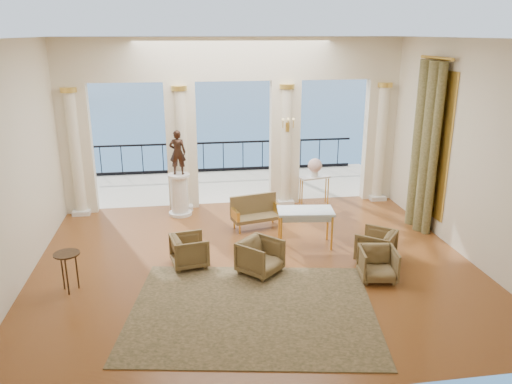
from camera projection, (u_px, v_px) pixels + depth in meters
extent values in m
plane|color=#4B200B|center=(255.00, 264.00, 10.39)|extent=(9.00, 9.00, 0.00)
plane|color=#EDE3C7|center=(304.00, 240.00, 5.93)|extent=(9.00, 0.00, 9.00)
plane|color=#EDE3C7|center=(10.00, 168.00, 9.06)|extent=(0.00, 8.00, 8.00)
plane|color=#EDE3C7|center=(469.00, 151.00, 10.34)|extent=(0.00, 8.00, 8.00)
plane|color=white|center=(255.00, 38.00, 9.01)|extent=(9.00, 9.00, 0.00)
cube|color=#EEE3C4|center=(233.00, 59.00, 12.80)|extent=(9.00, 0.30, 1.10)
cube|color=#EEE3C4|center=(77.00, 150.00, 12.90)|extent=(0.80, 0.30, 3.40)
cylinder|color=#EEE3C4|center=(76.00, 155.00, 12.77)|extent=(0.28, 0.28, 3.20)
cylinder|color=gold|center=(68.00, 90.00, 12.26)|extent=(0.40, 0.40, 0.12)
cube|color=silver|center=(82.00, 212.00, 13.24)|extent=(0.45, 0.45, 0.12)
cube|color=#EEE3C4|center=(182.00, 146.00, 13.29)|extent=(0.80, 0.30, 3.40)
cylinder|color=#EEE3C4|center=(182.00, 151.00, 13.15)|extent=(0.28, 0.28, 3.20)
cylinder|color=gold|center=(179.00, 88.00, 12.64)|extent=(0.40, 0.40, 0.12)
cube|color=silver|center=(185.00, 206.00, 13.62)|extent=(0.45, 0.45, 0.12)
cube|color=#EEE3C4|center=(285.00, 143.00, 13.69)|extent=(0.80, 0.30, 3.40)
cylinder|color=#EEE3C4|center=(286.00, 148.00, 13.55)|extent=(0.28, 0.28, 3.20)
cylinder|color=gold|center=(287.00, 86.00, 13.04)|extent=(0.40, 0.40, 0.12)
cube|color=silver|center=(285.00, 201.00, 14.02)|extent=(0.45, 0.45, 0.12)
cube|color=#EEE3C4|center=(378.00, 140.00, 14.07)|extent=(0.80, 0.30, 3.40)
cylinder|color=#EEE3C4|center=(380.00, 145.00, 13.93)|extent=(0.28, 0.28, 3.20)
cylinder|color=gold|center=(385.00, 85.00, 13.43)|extent=(0.40, 0.40, 0.12)
cube|color=silver|center=(376.00, 197.00, 14.41)|extent=(0.45, 0.45, 0.12)
cube|color=beige|center=(228.00, 185.00, 15.86)|extent=(10.00, 3.60, 0.10)
cube|color=black|center=(223.00, 143.00, 17.04)|extent=(9.00, 0.06, 0.06)
cube|color=black|center=(224.00, 169.00, 17.34)|extent=(9.00, 0.06, 0.10)
cylinder|color=black|center=(223.00, 157.00, 17.20)|extent=(0.03, 0.03, 1.00)
cylinder|color=black|center=(101.00, 161.00, 16.61)|extent=(0.03, 0.03, 1.00)
cylinder|color=black|center=(338.00, 153.00, 17.78)|extent=(0.03, 0.03, 1.00)
cylinder|color=#4C3823|center=(286.00, 113.00, 16.24)|extent=(0.20, 0.20, 4.20)
plane|color=teal|center=(191.00, 112.00, 68.69)|extent=(160.00, 160.00, 0.00)
cylinder|color=#484624|center=(434.00, 152.00, 11.37)|extent=(0.26, 0.26, 4.00)
cylinder|color=#484624|center=(423.00, 148.00, 11.79)|extent=(0.32, 0.32, 4.00)
cylinder|color=#484624|center=(416.00, 143.00, 12.22)|extent=(0.26, 0.26, 4.00)
cylinder|color=gold|center=(437.00, 58.00, 11.18)|extent=(0.08, 1.40, 0.08)
cube|color=gold|center=(432.00, 143.00, 11.79)|extent=(0.04, 1.60, 3.40)
cube|color=gold|center=(287.00, 127.00, 13.23)|extent=(0.10, 0.04, 0.25)
cylinder|color=gold|center=(283.00, 124.00, 13.11)|extent=(0.02, 0.02, 0.22)
cylinder|color=gold|center=(288.00, 124.00, 13.13)|extent=(0.02, 0.02, 0.22)
cylinder|color=gold|center=(293.00, 124.00, 13.15)|extent=(0.02, 0.02, 0.22)
cube|color=#2B301A|center=(253.00, 310.00, 8.64)|extent=(4.70, 3.93, 0.02)
imported|color=#42341B|center=(260.00, 255.00, 9.90)|extent=(1.01, 1.01, 0.76)
imported|color=#42341B|center=(378.00, 263.00, 9.65)|extent=(0.77, 0.73, 0.71)
imported|color=#42341B|center=(376.00, 244.00, 10.44)|extent=(0.97, 0.98, 0.74)
imported|color=#42341B|center=(189.00, 249.00, 10.22)|extent=(0.77, 0.81, 0.72)
cube|color=#42341B|center=(257.00, 218.00, 12.22)|extent=(1.28, 0.75, 0.09)
cube|color=#42341B|center=(253.00, 204.00, 12.34)|extent=(1.19, 0.35, 0.49)
cube|color=gold|center=(235.00, 214.00, 11.97)|extent=(0.18, 0.49, 0.23)
cube|color=gold|center=(278.00, 209.00, 12.37)|extent=(0.18, 0.49, 0.23)
cylinder|color=gold|center=(240.00, 229.00, 11.91)|extent=(0.04, 0.04, 0.22)
cylinder|color=gold|center=(279.00, 223.00, 12.28)|extent=(0.04, 0.04, 0.22)
cylinder|color=gold|center=(234.00, 224.00, 12.26)|extent=(0.04, 0.04, 0.22)
cylinder|color=gold|center=(273.00, 218.00, 12.63)|extent=(0.04, 0.04, 0.22)
cube|color=#A7BFD7|center=(306.00, 211.00, 11.07)|extent=(1.30, 0.81, 0.06)
cylinder|color=gold|center=(281.00, 234.00, 10.91)|extent=(0.05, 0.05, 0.79)
cylinder|color=gold|center=(332.00, 233.00, 10.95)|extent=(0.05, 0.05, 0.79)
cylinder|color=gold|center=(279.00, 224.00, 11.44)|extent=(0.05, 0.05, 0.79)
cylinder|color=gold|center=(328.00, 224.00, 11.48)|extent=(0.05, 0.05, 0.79)
cylinder|color=silver|center=(181.00, 213.00, 13.18)|extent=(0.61, 0.61, 0.08)
cylinder|color=silver|center=(180.00, 195.00, 13.03)|extent=(0.44, 0.44, 0.97)
cylinder|color=silver|center=(179.00, 175.00, 12.87)|extent=(0.57, 0.57, 0.06)
imported|color=black|center=(178.00, 152.00, 12.68)|extent=(0.45, 0.33, 1.15)
cube|color=silver|center=(315.00, 177.00, 13.81)|extent=(0.89, 0.52, 0.05)
cylinder|color=gold|center=(304.00, 194.00, 13.69)|extent=(0.04, 0.04, 0.75)
cylinder|color=gold|center=(328.00, 190.00, 13.96)|extent=(0.04, 0.04, 0.75)
cylinder|color=gold|center=(300.00, 191.00, 13.89)|extent=(0.04, 0.04, 0.75)
cylinder|color=gold|center=(324.00, 188.00, 14.16)|extent=(0.04, 0.04, 0.75)
cylinder|color=white|center=(315.00, 172.00, 13.76)|extent=(0.19, 0.19, 0.24)
sphere|color=#C58689|center=(315.00, 165.00, 13.70)|extent=(0.39, 0.39, 0.39)
cylinder|color=black|center=(66.00, 254.00, 9.09)|extent=(0.47, 0.47, 0.03)
cylinder|color=black|center=(77.00, 271.00, 9.30)|extent=(0.03, 0.03, 0.73)
cylinder|color=black|center=(63.00, 271.00, 9.26)|extent=(0.03, 0.03, 0.73)
cylinder|color=black|center=(67.00, 277.00, 9.07)|extent=(0.03, 0.03, 0.73)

